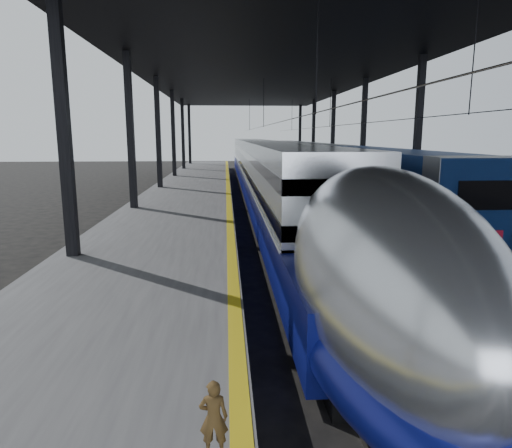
{
  "coord_description": "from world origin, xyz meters",
  "views": [
    {
      "loc": [
        -0.86,
        -9.63,
        4.78
      ],
      "look_at": [
        0.09,
        4.71,
        2.0
      ],
      "focal_mm": 32.0,
      "sensor_mm": 36.0,
      "label": 1
    }
  ],
  "objects": [
    {
      "name": "yellow_strip",
      "position": [
        -0.7,
        20.0,
        1.0
      ],
      "size": [
        0.3,
        80.0,
        0.01
      ],
      "primitive_type": "cube",
      "color": "gold",
      "rests_on": "platform"
    },
    {
      "name": "tgv_train",
      "position": [
        2.0,
        25.96,
        2.05
      ],
      "size": [
        3.07,
        65.2,
        4.39
      ],
      "color": "silver",
      "rests_on": "ground"
    },
    {
      "name": "second_train",
      "position": [
        7.0,
        30.88,
        2.11
      ],
      "size": [
        3.02,
        56.05,
        4.16
      ],
      "color": "navy",
      "rests_on": "ground"
    },
    {
      "name": "child",
      "position": [
        -1.04,
        -4.71,
        1.48
      ],
      "size": [
        0.35,
        0.24,
        0.96
      ],
      "primitive_type": "imported",
      "rotation": [
        0.0,
        0.0,
        3.12
      ],
      "color": "#4B3519",
      "rests_on": "platform"
    },
    {
      "name": "rails",
      "position": [
        4.5,
        20.0,
        0.08
      ],
      "size": [
        6.52,
        80.0,
        0.16
      ],
      "color": "slate",
      "rests_on": "ground"
    },
    {
      "name": "platform",
      "position": [
        -3.5,
        20.0,
        0.5
      ],
      "size": [
        6.0,
        80.0,
        1.0
      ],
      "primitive_type": "cube",
      "color": "#4C4C4F",
      "rests_on": "ground"
    },
    {
      "name": "canopy",
      "position": [
        1.9,
        20.0,
        9.12
      ],
      "size": [
        18.0,
        75.0,
        9.47
      ],
      "color": "black",
      "rests_on": "ground"
    },
    {
      "name": "ground",
      "position": [
        0.0,
        0.0,
        0.0
      ],
      "size": [
        160.0,
        160.0,
        0.0
      ],
      "primitive_type": "plane",
      "color": "black",
      "rests_on": "ground"
    }
  ]
}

